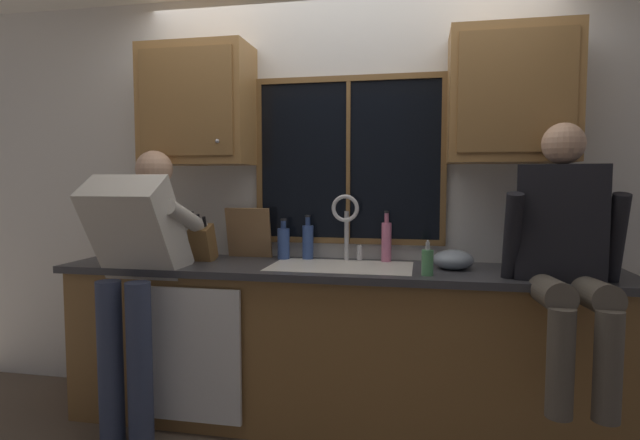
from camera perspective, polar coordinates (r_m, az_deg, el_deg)
The scene contains 23 objects.
back_wall at distance 3.22m, azimuth 2.81°, elevation 2.13°, with size 5.47×0.12×2.55m, color silver.
window_glass at distance 3.15m, azimuth 3.21°, elevation 6.63°, with size 1.10×0.02×0.95m, color black.
window_frame_top at distance 3.20m, azimuth 3.22°, elevation 15.49°, with size 1.17×0.02×0.04m, color brown.
window_frame_bottom at distance 3.16m, azimuth 3.14°, elevation -2.33°, with size 1.17×0.02×0.04m, color brown.
window_frame_left at distance 3.27m, azimuth -6.78°, elevation 6.52°, with size 0.04×0.02×0.95m, color brown.
window_frame_right at distance 3.11m, azimuth 13.66°, elevation 6.54°, with size 0.04×0.02×0.95m, color brown.
window_mullion_center at distance 3.14m, azimuth 3.18°, elevation 6.64°, with size 0.02×0.02×0.95m, color brown.
lower_cabinet_run at distance 3.03m, azimuth 1.73°, elevation -14.13°, with size 3.07×0.58×0.88m, color olive.
countertop at distance 2.90m, azimuth 1.68°, elevation -5.59°, with size 3.13×0.62×0.04m, color #38383D.
dishwasher_front at distance 2.96m, azimuth -14.49°, elevation -14.38°, with size 0.60×0.02×0.74m, color white.
upper_cabinet_left at distance 3.28m, azimuth -13.50°, elevation 12.30°, with size 0.66×0.36×0.72m.
upper_cabinet_right at distance 3.02m, azimuth 20.56°, elevation 12.83°, with size 0.66×0.36×0.72m.
sink at distance 2.92m, azimuth 2.32°, elevation -7.08°, with size 0.80×0.46×0.21m.
faucet at distance 3.04m, azimuth 3.02°, elevation 0.08°, with size 0.18×0.09×0.40m.
person_standing at distance 2.96m, azimuth -19.78°, elevation -4.33°, with size 0.53×0.68×1.58m.
person_sitting_on_counter at distance 2.65m, azimuth 25.71°, elevation -2.50°, with size 0.54×0.63×1.26m.
knife_block at distance 3.15m, azimuth -12.92°, elevation -2.53°, with size 0.12×0.18×0.32m.
cutting_board at distance 3.24m, azimuth -7.96°, elevation -1.43°, with size 0.28×0.02×0.32m, color #997047.
mixing_bowl at distance 2.90m, azimuth 14.63°, elevation -4.32°, with size 0.22×0.22×0.11m, color #8C99A8.
soap_dispenser at distance 2.67m, azimuth 11.90°, elevation -4.59°, with size 0.06×0.07×0.18m.
bottle_green_glass at distance 3.07m, azimuth 7.42°, elevation -2.31°, with size 0.06×0.06×0.30m.
bottle_tall_clear at distance 3.14m, azimuth -1.36°, elevation -2.36°, with size 0.07×0.07×0.27m.
bottle_amber_small at distance 3.15m, azimuth -4.09°, elevation -2.52°, with size 0.08×0.08×0.25m.
Camera 1 is at (0.48, -3.12, 1.40)m, focal length 28.69 mm.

